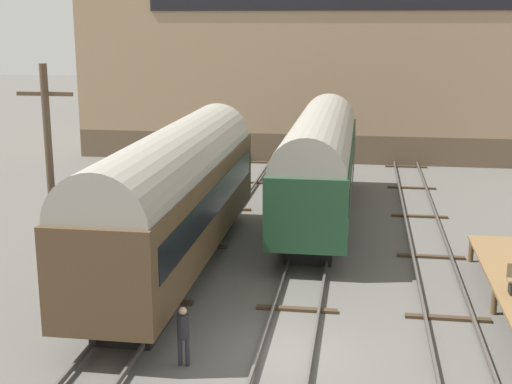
% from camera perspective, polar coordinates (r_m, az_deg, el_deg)
% --- Properties ---
extents(ground_plane, '(200.00, 200.00, 0.00)m').
position_cam_1_polar(ground_plane, '(20.32, 2.47, -12.73)').
color(ground_plane, '#56544F').
extents(track_left, '(2.60, 60.00, 0.26)m').
position_cam_1_polar(track_left, '(21.21, -10.47, -11.36)').
color(track_left, '#4C4742').
rests_on(track_left, ground).
extents(track_middle, '(2.60, 60.00, 0.26)m').
position_cam_1_polar(track_middle, '(20.26, 2.48, -12.37)').
color(track_middle, '#4C4742').
rests_on(track_middle, ground).
extents(track_right, '(2.60, 60.00, 0.26)m').
position_cam_1_polar(track_right, '(20.37, 16.04, -12.76)').
color(track_right, '#4C4742').
rests_on(track_right, ground).
extents(train_car_brown, '(3.03, 15.87, 5.37)m').
position_cam_1_polar(train_car_brown, '(25.61, -6.50, 0.01)').
color(train_car_brown, black).
rests_on(train_car_brown, ground).
extents(train_car_green, '(3.02, 16.13, 5.11)m').
position_cam_1_polar(train_car_green, '(32.52, 5.12, 2.64)').
color(train_car_green, black).
rests_on(train_car_green, ground).
extents(person_worker, '(0.32, 0.32, 1.66)m').
position_cam_1_polar(person_worker, '(19.30, -5.84, -10.98)').
color(person_worker, '#282833').
rests_on(person_worker, ground).
extents(utility_pole, '(1.80, 0.24, 7.73)m').
position_cam_1_polar(utility_pole, '(23.51, -16.10, 0.80)').
color(utility_pole, '#473828').
rests_on(utility_pole, ground).
extents(warehouse_building, '(35.11, 13.14, 18.65)m').
position_cam_1_polar(warehouse_building, '(52.24, 7.19, 13.73)').
color(warehouse_building, brown).
rests_on(warehouse_building, ground).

